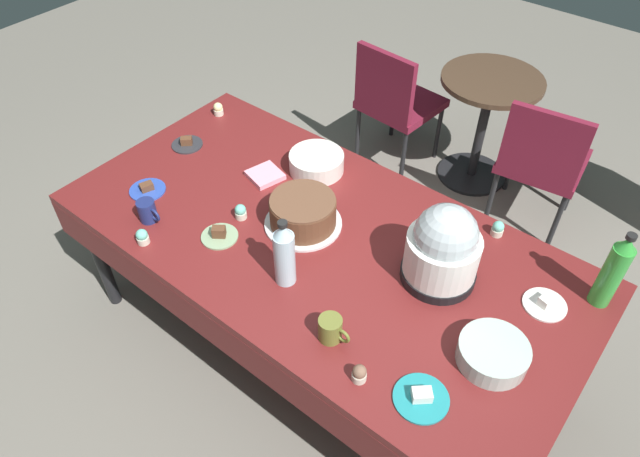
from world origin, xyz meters
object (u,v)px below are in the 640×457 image
object	(u,v)px
glass_salad_bowl	(493,353)
soda_bottle_lime_soda	(613,272)
dessert_plate_charcoal	(187,144)
round_cafe_table	(486,111)
ceramic_snack_bowl	(316,163)
cupcake_lemon	(359,374)
soda_bottle_water	(284,254)
dessert_plate_cobalt	(147,189)
dessert_plate_sage	(219,235)
cupcake_vanilla	(218,109)
maroon_chair_left	(395,99)
potluck_table	(320,248)
coffee_mug_olive	(331,329)
cupcake_mint	(498,229)
dessert_plate_white	(545,304)
dessert_plate_teal	(421,397)
maroon_chair_right	(542,158)
coffee_mug_navy	(148,211)
frosted_layer_cake	(303,213)
slow_cooker	(443,248)
cupcake_cocoa	(142,237)
cupcake_berry	(241,212)

from	to	relation	value
glass_salad_bowl	soda_bottle_lime_soda	distance (m)	0.53
dessert_plate_charcoal	round_cafe_table	world-z (taller)	dessert_plate_charcoal
ceramic_snack_bowl	cupcake_lemon	xyz separation A→B (m)	(0.80, -0.76, -0.01)
glass_salad_bowl	soda_bottle_water	bearing A→B (deg)	-168.07
dessert_plate_cobalt	dessert_plate_sage	bearing A→B (deg)	-0.44
cupcake_vanilla	ceramic_snack_bowl	bearing A→B (deg)	-3.43
dessert_plate_charcoal	dessert_plate_sage	distance (m)	0.68
cupcake_lemon	maroon_chair_left	world-z (taller)	maroon_chair_left
dessert_plate_cobalt	cupcake_lemon	bearing A→B (deg)	-7.84
dessert_plate_charcoal	dessert_plate_cobalt	distance (m)	0.36
potluck_table	coffee_mug_olive	world-z (taller)	coffee_mug_olive
dessert_plate_charcoal	dessert_plate_sage	size ratio (longest dim) A/B	0.99
cupcake_mint	maroon_chair_left	world-z (taller)	maroon_chair_left
dessert_plate_white	soda_bottle_lime_soda	distance (m)	0.25
dessert_plate_cobalt	soda_bottle_water	bearing A→B (deg)	-0.34
dessert_plate_teal	potluck_table	bearing A→B (deg)	152.64
dessert_plate_charcoal	maroon_chair_right	xyz separation A→B (m)	(1.31, 1.35, -0.27)
soda_bottle_water	maroon_chair_left	bearing A→B (deg)	109.36
ceramic_snack_bowl	dessert_plate_charcoal	size ratio (longest dim) A/B	1.67
coffee_mug_olive	coffee_mug_navy	xyz separation A→B (m)	(-0.96, -0.01, 0.00)
cupcake_vanilla	maroon_chair_right	size ratio (longest dim) A/B	0.08
dessert_plate_teal	dessert_plate_charcoal	bearing A→B (deg)	164.25
glass_salad_bowl	dessert_plate_cobalt	xyz separation A→B (m)	(-1.60, -0.16, -0.03)
soda_bottle_water	dessert_plate_teal	bearing A→B (deg)	-9.20
coffee_mug_navy	round_cafe_table	size ratio (longest dim) A/B	0.16
cupcake_lemon	coffee_mug_olive	size ratio (longest dim) A/B	0.54
potluck_table	maroon_chair_right	size ratio (longest dim) A/B	2.59
frosted_layer_cake	cupcake_lemon	xyz separation A→B (m)	(0.61, -0.45, -0.03)
dessert_plate_cobalt	cupcake_lemon	size ratio (longest dim) A/B	2.38
coffee_mug_navy	round_cafe_table	xyz separation A→B (m)	(0.58, 2.03, -0.30)
slow_cooker	coffee_mug_navy	size ratio (longest dim) A/B	2.88
soda_bottle_water	cupcake_lemon	bearing A→B (deg)	-20.23
dessert_plate_charcoal	cupcake_lemon	size ratio (longest dim) A/B	2.24
cupcake_cocoa	maroon_chair_right	xyz separation A→B (m)	(0.95, 1.91, -0.29)
cupcake_vanilla	cupcake_mint	xyz separation A→B (m)	(1.53, 0.09, 0.00)
cupcake_berry	soda_bottle_water	xyz separation A→B (m)	(0.38, -0.14, 0.11)
coffee_mug_navy	maroon_chair_right	bearing A→B (deg)	60.21
cupcake_vanilla	coffee_mug_olive	world-z (taller)	coffee_mug_olive
dessert_plate_charcoal	maroon_chair_left	size ratio (longest dim) A/B	0.18
dessert_plate_cobalt	cupcake_vanilla	world-z (taller)	cupcake_vanilla
cupcake_mint	dessert_plate_white	bearing A→B (deg)	-36.69
frosted_layer_cake	soda_bottle_lime_soda	distance (m)	1.17
coffee_mug_olive	soda_bottle_lime_soda	bearing A→B (deg)	48.17
slow_cooker	cupcake_lemon	world-z (taller)	slow_cooker
potluck_table	cupcake_berry	xyz separation A→B (m)	(-0.34, -0.12, 0.09)
cupcake_lemon	soda_bottle_lime_soda	xyz separation A→B (m)	(0.50, 0.82, 0.13)
dessert_plate_cobalt	maroon_chair_right	distance (m)	2.09
dessert_plate_teal	soda_bottle_water	world-z (taller)	soda_bottle_water
frosted_layer_cake	cupcake_vanilla	bearing A→B (deg)	157.66
glass_salad_bowl	cupcake_berry	xyz separation A→B (m)	(-1.15, -0.02, -0.01)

